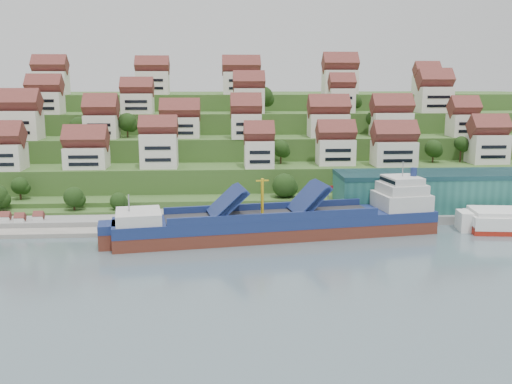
{
  "coord_description": "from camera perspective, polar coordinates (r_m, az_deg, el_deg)",
  "views": [
    {
      "loc": [
        -9.43,
        -128.79,
        35.86
      ],
      "look_at": [
        0.05,
        14.0,
        8.0
      ],
      "focal_mm": 40.0,
      "sensor_mm": 36.0,
      "label": 1
    }
  ],
  "objects": [
    {
      "name": "quay",
      "position": [
        150.83,
        7.56,
        -2.41
      ],
      "size": [
        180.0,
        14.0,
        2.2
      ],
      "primitive_type": "cube",
      "color": "gray",
      "rests_on": "ground"
    },
    {
      "name": "hillside",
      "position": [
        233.89,
        -1.47,
        4.83
      ],
      "size": [
        260.0,
        128.0,
        31.0
      ],
      "color": "#2D4C1E",
      "rests_on": "ground"
    },
    {
      "name": "hillside_village",
      "position": [
        190.28,
        -1.13,
        7.56
      ],
      "size": [
        156.67,
        61.75,
        28.95
      ],
      "color": "silver",
      "rests_on": "ground"
    },
    {
      "name": "beach_huts",
      "position": [
        152.21,
        -23.12,
        -2.7
      ],
      "size": [
        14.4,
        3.7,
        2.2
      ],
      "color": "white",
      "rests_on": "pebble_beach"
    },
    {
      "name": "ground",
      "position": [
        134.02,
        0.38,
        -4.5
      ],
      "size": [
        300.0,
        300.0,
        0.0
      ],
      "primitive_type": "plane",
      "color": "slate",
      "rests_on": "ground"
    },
    {
      "name": "flagpole",
      "position": [
        144.43,
        7.27,
        -0.65
      ],
      "size": [
        1.28,
        0.16,
        8.0
      ],
      "color": "gray",
      "rests_on": "quay"
    },
    {
      "name": "cargo_ship",
      "position": [
        133.81,
        3.13,
        -3.12
      ],
      "size": [
        76.39,
        23.18,
        16.71
      ],
      "rotation": [
        0.0,
        0.0,
        0.15
      ],
      "color": "#5C281C",
      "rests_on": "ground"
    },
    {
      "name": "hillside_trees",
      "position": [
        175.83,
        -3.98,
        4.93
      ],
      "size": [
        140.21,
        62.69,
        31.29
      ],
      "color": "#1F3B13",
      "rests_on": "ground"
    },
    {
      "name": "warehouse",
      "position": [
        160.77,
        18.73,
        0.16
      ],
      "size": [
        60.0,
        15.0,
        10.0
      ],
      "primitive_type": "cube",
      "color": "#25645B",
      "rests_on": "quay"
    },
    {
      "name": "pebble_beach",
      "position": [
        153.07,
        -22.22,
        -3.17
      ],
      "size": [
        45.0,
        20.0,
        1.0
      ],
      "primitive_type": "cube",
      "color": "gray",
      "rests_on": "ground"
    }
  ]
}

